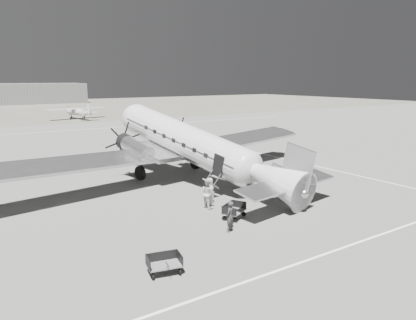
{
  "coord_description": "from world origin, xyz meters",
  "views": [
    {
      "loc": [
        -17.23,
        -25.75,
        8.1
      ],
      "look_at": [
        -0.94,
        -1.33,
        2.2
      ],
      "focal_mm": 35.0,
      "sensor_mm": 36.0,
      "label": 1
    }
  ],
  "objects_px": {
    "hangar_main": "(17,94)",
    "dc3_airliner": "(194,147)",
    "passenger": "(209,191)",
    "baggage_cart_far": "(164,265)",
    "ramp_agent": "(208,193)",
    "ground_crew": "(230,217)",
    "light_plane_right": "(78,113)",
    "baggage_cart_near": "(234,211)"
  },
  "relations": [
    {
      "from": "baggage_cart_near",
      "to": "light_plane_right",
      "type": "bearing_deg",
      "value": 52.71
    },
    {
      "from": "hangar_main",
      "to": "ground_crew",
      "type": "relative_size",
      "value": 24.92
    },
    {
      "from": "baggage_cart_far",
      "to": "ground_crew",
      "type": "distance_m",
      "value": 5.73
    },
    {
      "from": "ground_crew",
      "to": "passenger",
      "type": "bearing_deg",
      "value": -146.09
    },
    {
      "from": "baggage_cart_near",
      "to": "passenger",
      "type": "distance_m",
      "value": 3.25
    },
    {
      "from": "light_plane_right",
      "to": "baggage_cart_near",
      "type": "distance_m",
      "value": 66.06
    },
    {
      "from": "dc3_airliner",
      "to": "passenger",
      "type": "bearing_deg",
      "value": -120.45
    },
    {
      "from": "light_plane_right",
      "to": "passenger",
      "type": "relative_size",
      "value": 6.93
    },
    {
      "from": "dc3_airliner",
      "to": "baggage_cart_far",
      "type": "xyz_separation_m",
      "value": [
        -9.04,
        -12.23,
        -2.45
      ]
    },
    {
      "from": "ground_crew",
      "to": "passenger",
      "type": "xyz_separation_m",
      "value": [
        1.86,
        4.73,
        0.03
      ]
    },
    {
      "from": "passenger",
      "to": "ground_crew",
      "type": "bearing_deg",
      "value": 171.92
    },
    {
      "from": "hangar_main",
      "to": "passenger",
      "type": "relative_size",
      "value": 23.94
    },
    {
      "from": "ground_crew",
      "to": "ramp_agent",
      "type": "distance_m",
      "value": 4.28
    },
    {
      "from": "hangar_main",
      "to": "passenger",
      "type": "bearing_deg",
      "value": -93.64
    },
    {
      "from": "ground_crew",
      "to": "baggage_cart_far",
      "type": "bearing_deg",
      "value": -10.04
    },
    {
      "from": "passenger",
      "to": "light_plane_right",
      "type": "bearing_deg",
      "value": 4.75
    },
    {
      "from": "light_plane_right",
      "to": "baggage_cart_far",
      "type": "distance_m",
      "value": 71.17
    },
    {
      "from": "ground_crew",
      "to": "ramp_agent",
      "type": "xyz_separation_m",
      "value": [
        1.3,
        4.08,
        0.11
      ]
    },
    {
      "from": "light_plane_right",
      "to": "ground_crew",
      "type": "xyz_separation_m",
      "value": [
        -11.33,
        -66.84,
        -0.42
      ]
    },
    {
      "from": "baggage_cart_near",
      "to": "ramp_agent",
      "type": "distance_m",
      "value": 2.61
    },
    {
      "from": "baggage_cart_far",
      "to": "ramp_agent",
      "type": "bearing_deg",
      "value": 57.42
    },
    {
      "from": "passenger",
      "to": "baggage_cart_far",
      "type": "bearing_deg",
      "value": 148.58
    },
    {
      "from": "passenger",
      "to": "dc3_airliner",
      "type": "bearing_deg",
      "value": -7.67
    },
    {
      "from": "dc3_airliner",
      "to": "ground_crew",
      "type": "relative_size",
      "value": 17.93
    },
    {
      "from": "baggage_cart_near",
      "to": "baggage_cart_far",
      "type": "bearing_deg",
      "value": -178.38
    },
    {
      "from": "hangar_main",
      "to": "light_plane_right",
      "type": "bearing_deg",
      "value": -88.58
    },
    {
      "from": "ground_crew",
      "to": "passenger",
      "type": "relative_size",
      "value": 0.96
    },
    {
      "from": "dc3_airliner",
      "to": "light_plane_right",
      "type": "xyz_separation_m",
      "value": [
        7.49,
        56.99,
        -1.62
      ]
    },
    {
      "from": "baggage_cart_far",
      "to": "ramp_agent",
      "type": "xyz_separation_m",
      "value": [
        6.5,
        6.45,
        0.53
      ]
    },
    {
      "from": "baggage_cart_far",
      "to": "baggage_cart_near",
      "type": "bearing_deg",
      "value": 42.96
    },
    {
      "from": "baggage_cart_far",
      "to": "ground_crew",
      "type": "xyz_separation_m",
      "value": [
        5.2,
        2.38,
        0.42
      ]
    },
    {
      "from": "hangar_main",
      "to": "light_plane_right",
      "type": "height_order",
      "value": "hangar_main"
    },
    {
      "from": "dc3_airliner",
      "to": "baggage_cart_near",
      "type": "height_order",
      "value": "dc3_airliner"
    },
    {
      "from": "baggage_cart_near",
      "to": "baggage_cart_far",
      "type": "distance_m",
      "value": 7.73
    },
    {
      "from": "ramp_agent",
      "to": "dc3_airliner",
      "type": "bearing_deg",
      "value": -28.81
    },
    {
      "from": "light_plane_right",
      "to": "ramp_agent",
      "type": "distance_m",
      "value": 63.56
    },
    {
      "from": "hangar_main",
      "to": "dc3_airliner",
      "type": "height_order",
      "value": "hangar_main"
    },
    {
      "from": "dc3_airliner",
      "to": "light_plane_right",
      "type": "bearing_deg",
      "value": 73.15
    },
    {
      "from": "hangar_main",
      "to": "dc3_airliner",
      "type": "distance_m",
      "value": 119.47
    },
    {
      "from": "light_plane_right",
      "to": "baggage_cart_near",
      "type": "xyz_separation_m",
      "value": [
        -9.86,
        -65.31,
        -0.81
      ]
    },
    {
      "from": "baggage_cart_far",
      "to": "ramp_agent",
      "type": "relative_size",
      "value": 0.79
    },
    {
      "from": "baggage_cart_far",
      "to": "ramp_agent",
      "type": "height_order",
      "value": "ramp_agent"
    }
  ]
}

